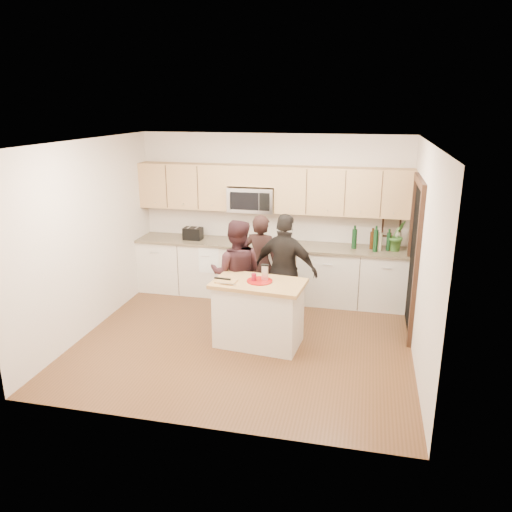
% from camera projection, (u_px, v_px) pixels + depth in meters
% --- Properties ---
extents(floor, '(4.50, 4.50, 0.00)m').
position_uv_depth(floor, '(245.00, 340.00, 6.94)').
color(floor, brown).
rests_on(floor, ground).
extents(room_shell, '(4.52, 4.02, 2.71)m').
position_uv_depth(room_shell, '(244.00, 219.00, 6.44)').
color(room_shell, beige).
rests_on(room_shell, ground).
extents(back_cabinetry, '(4.50, 0.66, 0.94)m').
position_uv_depth(back_cabinetry, '(269.00, 270.00, 8.38)').
color(back_cabinetry, silver).
rests_on(back_cabinetry, ground).
extents(upper_cabinetry, '(4.50, 0.33, 0.75)m').
position_uv_depth(upper_cabinetry, '(273.00, 188.00, 8.11)').
color(upper_cabinetry, tan).
rests_on(upper_cabinetry, ground).
extents(microwave, '(0.76, 0.41, 0.40)m').
position_uv_depth(microwave, '(252.00, 199.00, 8.20)').
color(microwave, silver).
rests_on(microwave, ground).
extents(doorway, '(0.06, 1.25, 2.20)m').
position_uv_depth(doorway, '(414.00, 253.00, 6.98)').
color(doorway, black).
rests_on(doorway, ground).
extents(framed_picture, '(0.30, 0.03, 0.38)m').
position_uv_depth(framed_picture, '(391.00, 225.00, 8.01)').
color(framed_picture, black).
rests_on(framed_picture, ground).
extents(dish_towel, '(0.34, 0.60, 0.48)m').
position_uv_depth(dish_towel, '(211.00, 251.00, 8.31)').
color(dish_towel, white).
rests_on(dish_towel, ground).
extents(island, '(1.27, 0.82, 0.90)m').
position_uv_depth(island, '(259.00, 313.00, 6.72)').
color(island, silver).
rests_on(island, ground).
extents(red_plate, '(0.34, 0.34, 0.02)m').
position_uv_depth(red_plate, '(260.00, 281.00, 6.60)').
color(red_plate, '#9B100E').
rests_on(red_plate, island).
extents(box_grater, '(0.10, 0.05, 0.21)m').
position_uv_depth(box_grater, '(265.00, 272.00, 6.59)').
color(box_grater, silver).
rests_on(box_grater, red_plate).
extents(drink_glass, '(0.07, 0.07, 0.11)m').
position_uv_depth(drink_glass, '(254.00, 278.00, 6.58)').
color(drink_glass, maroon).
rests_on(drink_glass, island).
extents(cutting_board, '(0.29, 0.22, 0.02)m').
position_uv_depth(cutting_board, '(226.00, 281.00, 6.58)').
color(cutting_board, '#B08449').
rests_on(cutting_board, island).
extents(tongs, '(0.23, 0.06, 0.02)m').
position_uv_depth(tongs, '(223.00, 279.00, 6.62)').
color(tongs, black).
rests_on(tongs, cutting_board).
extents(knife, '(0.23, 0.04, 0.01)m').
position_uv_depth(knife, '(228.00, 284.00, 6.46)').
color(knife, silver).
rests_on(knife, cutting_board).
extents(toaster, '(0.31, 0.21, 0.21)m').
position_uv_depth(toaster, '(193.00, 233.00, 8.47)').
color(toaster, black).
rests_on(toaster, back_cabinetry).
extents(bottle_cluster, '(0.75, 0.31, 0.41)m').
position_uv_depth(bottle_cluster, '(379.00, 239.00, 7.83)').
color(bottle_cluster, black).
rests_on(bottle_cluster, back_cabinetry).
extents(orchid, '(0.35, 0.34, 0.49)m').
position_uv_depth(orchid, '(397.00, 235.00, 7.77)').
color(orchid, '#39692A').
rests_on(orchid, back_cabinetry).
extents(woman_left, '(0.61, 0.44, 1.55)m').
position_uv_depth(woman_left, '(261.00, 263.00, 7.77)').
color(woman_left, black).
rests_on(woman_left, ground).
extents(woman_center, '(0.84, 0.69, 1.59)m').
position_uv_depth(woman_center, '(237.00, 274.00, 7.22)').
color(woman_center, black).
rests_on(woman_center, ground).
extents(woman_right, '(1.04, 0.61, 1.67)m').
position_uv_depth(woman_right, '(285.00, 270.00, 7.25)').
color(woman_right, black).
rests_on(woman_right, ground).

